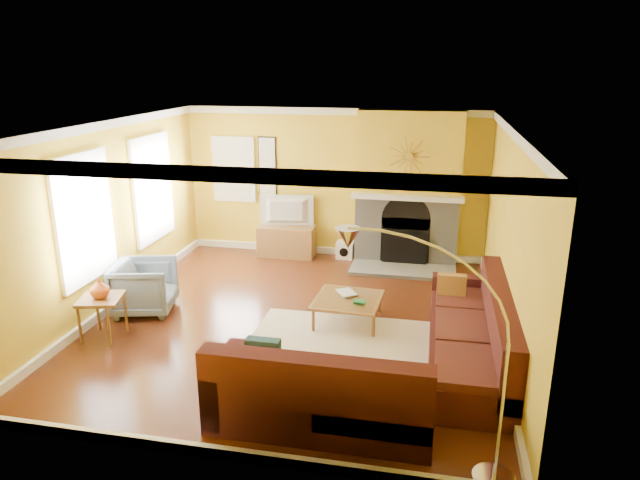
% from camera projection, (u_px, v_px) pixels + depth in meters
% --- Properties ---
extents(floor, '(5.50, 6.00, 0.02)m').
position_uv_depth(floor, '(296.00, 321.00, 8.01)').
color(floor, '#602B14').
rests_on(floor, ground).
extents(ceiling, '(5.50, 6.00, 0.02)m').
position_uv_depth(ceiling, '(293.00, 125.00, 7.19)').
color(ceiling, white).
rests_on(ceiling, ground).
extents(wall_back, '(5.50, 0.02, 2.70)m').
position_uv_depth(wall_back, '(334.00, 183.00, 10.42)').
color(wall_back, gold).
rests_on(wall_back, ground).
extents(wall_front, '(5.50, 0.02, 2.70)m').
position_uv_depth(wall_front, '(209.00, 326.00, 4.79)').
color(wall_front, gold).
rests_on(wall_front, ground).
extents(wall_left, '(0.02, 6.00, 2.70)m').
position_uv_depth(wall_left, '(107.00, 218.00, 8.12)').
color(wall_left, gold).
rests_on(wall_left, ground).
extents(wall_right, '(0.02, 6.00, 2.70)m').
position_uv_depth(wall_right, '(510.00, 241.00, 7.08)').
color(wall_right, gold).
rests_on(wall_right, ground).
extents(baseboard, '(5.50, 6.00, 0.12)m').
position_uv_depth(baseboard, '(296.00, 317.00, 7.99)').
color(baseboard, white).
rests_on(baseboard, floor).
extents(crown_molding, '(5.50, 6.00, 0.12)m').
position_uv_depth(crown_molding, '(293.00, 131.00, 7.21)').
color(crown_molding, white).
rests_on(crown_molding, ceiling).
extents(window_left_near, '(0.06, 1.22, 1.72)m').
position_uv_depth(window_left_near, '(152.00, 188.00, 9.29)').
color(window_left_near, white).
rests_on(window_left_near, wall_left).
extents(window_left_far, '(0.06, 1.22, 1.72)m').
position_uv_depth(window_left_far, '(83.00, 218.00, 7.51)').
color(window_left_far, white).
rests_on(window_left_far, wall_left).
extents(window_back, '(0.82, 0.06, 1.22)m').
position_uv_depth(window_back, '(234.00, 169.00, 10.67)').
color(window_back, white).
rests_on(window_back, wall_back).
extents(wall_art, '(0.34, 0.04, 1.14)m').
position_uv_depth(wall_art, '(267.00, 168.00, 10.54)').
color(wall_art, white).
rests_on(wall_art, wall_back).
extents(fireplace, '(1.80, 0.40, 2.70)m').
position_uv_depth(fireplace, '(408.00, 189.00, 9.96)').
color(fireplace, gray).
rests_on(fireplace, floor).
extents(mantel, '(1.92, 0.22, 0.08)m').
position_uv_depth(mantel, '(407.00, 197.00, 9.77)').
color(mantel, white).
rests_on(mantel, fireplace).
extents(hearth, '(1.80, 0.70, 0.06)m').
position_uv_depth(hearth, '(403.00, 270.00, 9.84)').
color(hearth, gray).
rests_on(hearth, floor).
extents(sunburst, '(0.70, 0.04, 0.70)m').
position_uv_depth(sunburst, '(409.00, 157.00, 9.57)').
color(sunburst, olive).
rests_on(sunburst, fireplace).
extents(rug, '(2.40, 1.80, 0.02)m').
position_uv_depth(rug, '(341.00, 345.00, 7.30)').
color(rug, beige).
rests_on(rug, floor).
extents(sectional_sofa, '(3.04, 3.41, 0.90)m').
position_uv_depth(sectional_sofa, '(377.00, 331.00, 6.70)').
color(sectional_sofa, '#471916').
rests_on(sectional_sofa, floor).
extents(coffee_table, '(0.95, 0.95, 0.35)m').
position_uv_depth(coffee_table, '(348.00, 310.00, 7.92)').
color(coffee_table, white).
rests_on(coffee_table, floor).
extents(media_console, '(1.04, 0.47, 0.57)m').
position_uv_depth(media_console, '(287.00, 241.00, 10.60)').
color(media_console, olive).
rests_on(media_console, floor).
extents(tv, '(1.00, 0.28, 0.57)m').
position_uv_depth(tv, '(286.00, 211.00, 10.43)').
color(tv, black).
rests_on(tv, media_console).
extents(subwoofer, '(0.30, 0.30, 0.30)m').
position_uv_depth(subwoofer, '(345.00, 250.00, 10.54)').
color(subwoofer, white).
rests_on(subwoofer, floor).
extents(armchair, '(0.99, 0.97, 0.75)m').
position_uv_depth(armchair, '(145.00, 287.00, 8.19)').
color(armchair, slate).
rests_on(armchair, floor).
extents(side_table, '(0.62, 0.62, 0.57)m').
position_uv_depth(side_table, '(103.00, 318.00, 7.43)').
color(side_table, olive).
rests_on(side_table, floor).
extents(vase, '(0.26, 0.26, 0.26)m').
position_uv_depth(vase, '(99.00, 288.00, 7.30)').
color(vase, '#D8591E').
rests_on(vase, side_table).
extents(book, '(0.35, 0.37, 0.03)m').
position_uv_depth(book, '(339.00, 294.00, 7.97)').
color(book, white).
rests_on(book, coffee_table).
extents(arc_lamp, '(1.40, 0.36, 2.21)m').
position_uv_depth(arc_lamp, '(430.00, 362.00, 4.71)').
color(arc_lamp, silver).
rests_on(arc_lamp, floor).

